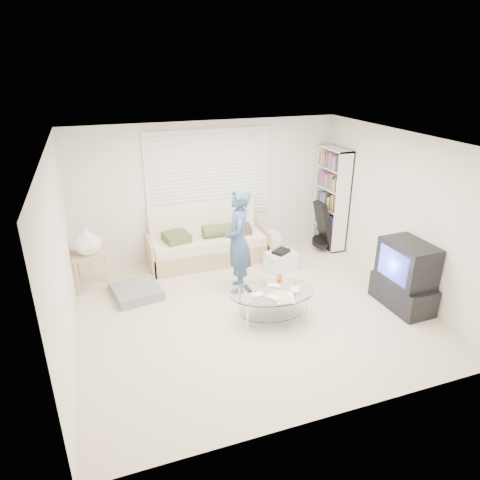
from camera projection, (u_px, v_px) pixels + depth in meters
name	position (u px, v px, depth m)	size (l,w,h in m)	color
ground	(251.00, 309.00, 6.46)	(5.00, 5.00, 0.00)	#C4B698
room_shell	(241.00, 197.00, 6.24)	(5.02, 4.52, 2.51)	silver
window_blinds	(209.00, 174.00, 7.77)	(2.32, 0.08, 1.62)	silver
futon_sofa	(207.00, 243.00, 7.90)	(2.17, 0.87, 1.06)	tan
grey_floor_pillow	(137.00, 291.00, 6.79)	(0.70, 0.70, 0.16)	slate
side_table	(87.00, 243.00, 6.76)	(0.55, 0.44, 1.08)	tan
bookshelf	(331.00, 198.00, 8.32)	(0.31, 0.83, 1.96)	white
guitar_case	(323.00, 230.00, 8.28)	(0.39, 0.37, 0.98)	black
floor_fan	(271.00, 241.00, 8.00)	(0.35, 0.23, 0.58)	white
storage_bin	(281.00, 260.00, 7.63)	(0.56, 0.42, 0.37)	white
tv_unit	(405.00, 276.00, 6.36)	(0.55, 0.97, 1.04)	black
coffee_table	(273.00, 297.00, 6.07)	(1.31, 0.92, 0.58)	silver
standing_person	(238.00, 241.00, 6.69)	(0.62, 0.41, 1.71)	navy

